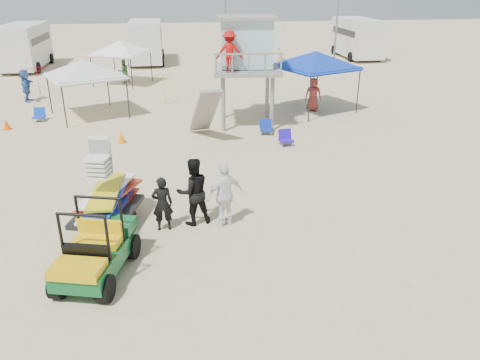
{
  "coord_description": "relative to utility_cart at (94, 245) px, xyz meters",
  "views": [
    {
      "loc": [
        -1.23,
        -8.59,
        6.34
      ],
      "look_at": [
        0.5,
        3.0,
        1.3
      ],
      "focal_mm": 35.0,
      "sensor_mm": 36.0,
      "label": 1
    }
  ],
  "objects": [
    {
      "name": "man_mid",
      "position": [
        2.37,
        2.28,
        0.13
      ],
      "size": [
        1.1,
        0.95,
        1.94
      ],
      "primitive_type": "imported",
      "rotation": [
        0.0,
        0.0,
        3.4
      ],
      "color": "black",
      "rests_on": "ground"
    },
    {
      "name": "light_pole_left",
      "position": [
        6.15,
        26.12,
        3.16
      ],
      "size": [
        0.14,
        0.14,
        8.0
      ],
      "primitive_type": "cylinder",
      "color": "slate",
      "rests_on": "ground"
    },
    {
      "name": "surf_trailer",
      "position": [
        0.0,
        2.33,
        0.11
      ],
      "size": [
        1.93,
        2.78,
        2.33
      ],
      "color": "black",
      "rests_on": "ground"
    },
    {
      "name": "light_pole_right",
      "position": [
        15.15,
        27.62,
        3.16
      ],
      "size": [
        0.14,
        0.14,
        8.0
      ],
      "primitive_type": "cylinder",
      "color": "slate",
      "rests_on": "ground"
    },
    {
      "name": "umbrella_a",
      "position": [
        -5.85,
        19.87,
        -0.01
      ],
      "size": [
        2.34,
        2.36,
        1.67
      ],
      "primitive_type": "imported",
      "rotation": [
        0.0,
        0.0,
        0.35
      ],
      "color": "red",
      "rests_on": "ground"
    },
    {
      "name": "lifeguard_tower",
      "position": [
        5.3,
        11.9,
        2.69
      ],
      "size": [
        3.25,
        3.25,
        4.74
      ],
      "color": "gray",
      "rests_on": "ground"
    },
    {
      "name": "canopy_white_c",
      "position": [
        -1.1,
        22.04,
        1.78
      ],
      "size": [
        3.87,
        3.87,
        3.17
      ],
      "color": "black",
      "rests_on": "ground"
    },
    {
      "name": "canopy_blue",
      "position": [
        9.24,
        13.76,
        2.05
      ],
      "size": [
        4.36,
        4.36,
        3.44
      ],
      "color": "black",
      "rests_on": "ground"
    },
    {
      "name": "beach_chair_b",
      "position": [
        6.51,
        8.53,
        -0.53
      ],
      "size": [
        0.58,
        0.62,
        0.64
      ],
      "color": "#2610B5",
      "rests_on": "ground"
    },
    {
      "name": "cone_far",
      "position": [
        -5.61,
        12.49,
        -0.59
      ],
      "size": [
        0.34,
        0.34,
        0.5
      ],
      "primitive_type": "cone",
      "color": "#F05B07",
      "rests_on": "ground"
    },
    {
      "name": "beach_chair_a",
      "position": [
        -4.46,
        13.79,
        -0.53
      ],
      "size": [
        0.59,
        0.64,
        0.64
      ],
      "color": "#103CB2",
      "rests_on": "ground"
    },
    {
      "name": "cone_near",
      "position": [
        -0.24,
        9.77,
        -0.59
      ],
      "size": [
        0.34,
        0.34,
        0.5
      ],
      "primitive_type": "cone",
      "color": "orange",
      "rests_on": "ground"
    },
    {
      "name": "rv_mid_right",
      "position": [
        9.15,
        29.12,
        0.96
      ],
      "size": [
        2.64,
        7.0,
        3.25
      ],
      "color": "silver",
      "rests_on": "ground"
    },
    {
      "name": "canopy_white_a",
      "position": [
        -2.17,
        14.38,
        1.79
      ],
      "size": [
        4.21,
        4.21,
        3.18
      ],
      "color": "black",
      "rests_on": "ground"
    },
    {
      "name": "utility_cart",
      "position": [
        0.0,
        0.0,
        0.0
      ],
      "size": [
        1.77,
        2.6,
        1.8
      ],
      "color": "#0C5123",
      "rests_on": "ground"
    },
    {
      "name": "man_left",
      "position": [
        1.52,
        2.03,
        -0.06
      ],
      "size": [
        0.58,
        0.4,
        1.55
      ],
      "primitive_type": "imported",
      "rotation": [
        0.0,
        0.0,
        3.19
      ],
      "color": "black",
      "rests_on": "ground"
    },
    {
      "name": "beach_chair_c",
      "position": [
        6.01,
        10.13,
        -0.53
      ],
      "size": [
        0.66,
        0.72,
        0.64
      ],
      "color": "navy",
      "rests_on": "ground"
    },
    {
      "name": "distant_beachgoers",
      "position": [
        0.48,
        18.95,
        0.02
      ],
      "size": [
        16.81,
        12.77,
        1.79
      ],
      "color": "tan",
      "rests_on": "ground"
    },
    {
      "name": "rv_far_right",
      "position": [
        18.15,
        30.62,
        0.96
      ],
      "size": [
        2.64,
        6.6,
        3.25
      ],
      "color": "silver",
      "rests_on": "ground"
    },
    {
      "name": "ground",
      "position": [
        3.15,
        -0.88,
        -0.84
      ],
      "size": [
        140.0,
        140.0,
        0.0
      ],
      "primitive_type": "plane",
      "color": "beige",
      "rests_on": "ground"
    },
    {
      "name": "rv_far_left",
      "position": [
        -8.85,
        29.12,
        0.96
      ],
      "size": [
        2.64,
        6.8,
        3.25
      ],
      "color": "silver",
      "rests_on": "ground"
    },
    {
      "name": "man_right",
      "position": [
        3.22,
        2.03,
        0.09
      ],
      "size": [
        1.18,
        0.82,
        1.86
      ],
      "primitive_type": "imported",
      "rotation": [
        0.0,
        0.0,
        3.52
      ],
      "color": "white",
      "rests_on": "ground"
    },
    {
      "name": "umbrella_b",
      "position": [
        1.61,
        16.13,
        0.01
      ],
      "size": [
        2.65,
        2.65,
        1.7
      ],
      "primitive_type": "imported",
      "rotation": [
        0.0,
        0.0,
        0.76
      ],
      "color": "yellow",
      "rests_on": "ground"
    },
    {
      "name": "rv_mid_left",
      "position": [
        0.15,
        30.62,
        0.96
      ],
      "size": [
        2.65,
        6.5,
        3.25
      ],
      "color": "silver",
      "rests_on": "ground"
    }
  ]
}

